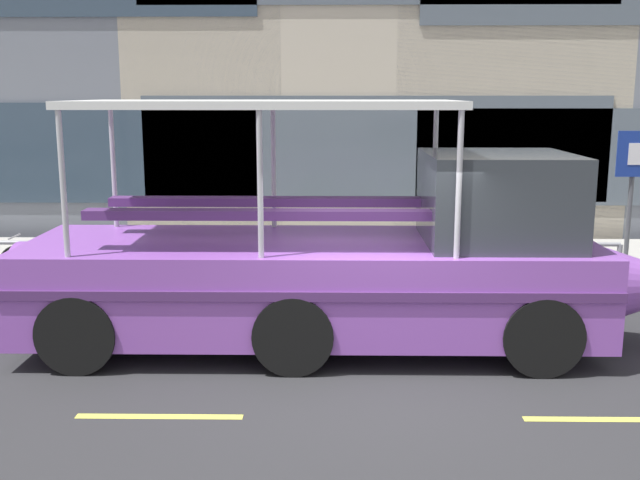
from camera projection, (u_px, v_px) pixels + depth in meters
The scene contains 8 objects.
ground_plane at pixel (376, 379), 9.06m from camera, with size 120.00×120.00×0.00m, color #2B2B2D.
sidewalk at pixel (360, 266), 14.53m from camera, with size 32.00×4.80×0.18m, color #A8A59E.
curb_edge at pixel (365, 301), 12.09m from camera, with size 32.00×0.18×0.18m, color #B2ADA3.
lane_centreline at pixel (383, 418), 7.96m from camera, with size 25.80×0.12×0.01m.
curb_guardrail at pixel (303, 258), 12.31m from camera, with size 10.50×0.09×0.83m.
parking_sign at pixel (632, 181), 12.46m from camera, with size 0.60×0.12×2.62m.
duck_tour_boat at pixel (354, 266), 10.07m from camera, with size 9.51×2.47×3.32m.
pedestrian_near_bow at pixel (521, 219), 13.25m from camera, with size 0.49×0.23×1.71m.
Camera 1 is at (-0.56, -8.57, 3.42)m, focal length 41.84 mm.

